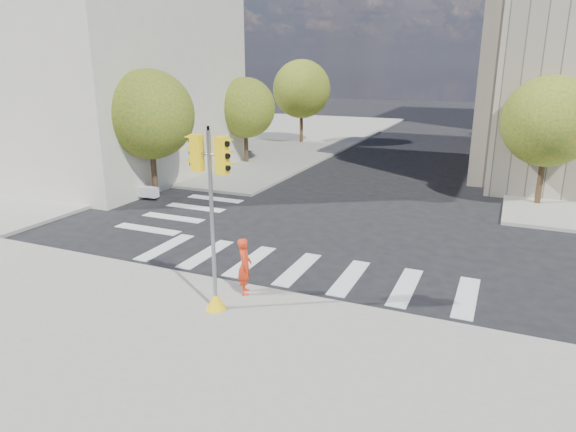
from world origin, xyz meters
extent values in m
plane|color=black|center=(0.00, 0.00, 0.00)|extent=(160.00, 160.00, 0.00)
cube|color=gray|center=(-20.00, 26.00, 0.07)|extent=(28.00, 40.00, 0.15)
cube|color=beige|center=(-20.00, 8.00, 6.00)|extent=(18.00, 14.00, 12.00)
cylinder|color=#382616|center=(-10.50, 4.00, 1.22)|extent=(0.28, 0.28, 2.45)
sphere|color=#2A601B|center=(-10.50, 4.00, 4.21)|extent=(4.40, 4.40, 4.40)
cylinder|color=#382616|center=(-10.50, 14.00, 1.08)|extent=(0.28, 0.28, 2.17)
sphere|color=#2A601B|center=(-10.50, 14.00, 3.77)|extent=(4.00, 4.00, 4.00)
cylinder|color=#382616|center=(-10.50, 24.00, 1.31)|extent=(0.28, 0.28, 2.62)
sphere|color=#2A601B|center=(-10.50, 24.00, 4.54)|extent=(4.80, 4.80, 4.80)
cylinder|color=#382616|center=(7.50, 10.00, 1.19)|extent=(0.28, 0.28, 2.38)
sphere|color=#2A601B|center=(7.50, 10.00, 4.06)|extent=(4.20, 4.20, 4.20)
cylinder|color=#382616|center=(7.50, 22.00, 1.26)|extent=(0.28, 0.28, 2.52)
sphere|color=#2A601B|center=(7.50, 22.00, 4.36)|extent=(4.60, 4.60, 4.60)
cylinder|color=#382616|center=(7.50, 34.00, 1.14)|extent=(0.28, 0.28, 2.27)
sphere|color=#2A601B|center=(7.50, 34.00, 3.88)|extent=(4.00, 4.00, 4.00)
cylinder|color=black|center=(8.00, 14.00, 4.15)|extent=(0.12, 0.12, 8.00)
cube|color=black|center=(8.00, 14.00, 8.15)|extent=(0.35, 0.18, 0.22)
cylinder|color=black|center=(8.00, 28.00, 4.15)|extent=(0.12, 0.12, 8.00)
cube|color=black|center=(8.00, 28.00, 8.15)|extent=(0.35, 0.18, 0.22)
cone|color=yellow|center=(-0.97, -5.83, 0.40)|extent=(0.56, 0.56, 0.50)
cylinder|color=gray|center=(-0.97, -5.83, 2.60)|extent=(0.11, 0.11, 4.90)
cylinder|color=black|center=(-0.97, -5.83, 5.10)|extent=(0.07, 0.07, 0.12)
cylinder|color=gray|center=(-0.97, -5.83, 4.45)|extent=(0.90, 0.11, 0.06)
cube|color=yellow|center=(-1.35, -5.81, 4.45)|extent=(0.31, 0.24, 0.95)
cube|color=yellow|center=(-0.59, -5.85, 4.45)|extent=(0.31, 0.24, 0.95)
imported|color=red|center=(-0.71, -4.60, 1.00)|extent=(0.64, 0.74, 1.70)
cube|color=silver|center=(-13.00, 3.23, 0.40)|extent=(6.01, 0.90, 0.50)
camera|label=1|loc=(5.96, -16.81, 6.67)|focal=32.00mm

